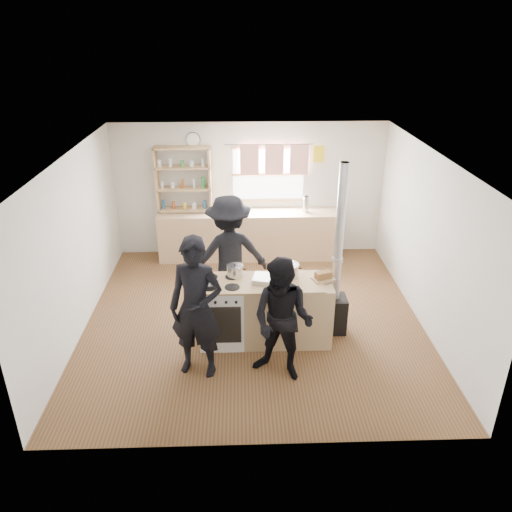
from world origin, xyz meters
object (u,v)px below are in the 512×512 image
at_px(stockpot_stove, 235,271).
at_px(person_near_right, 283,320).
at_px(cooking_island, 265,311).
at_px(stockpot_counter, 288,270).
at_px(roast_tray, 265,279).
at_px(skillet_greens, 209,284).
at_px(thermos, 306,204).
at_px(person_near_left, 196,308).
at_px(person_far, 229,254).
at_px(bread_board, 323,276).
at_px(flue_heater, 335,291).

height_order(stockpot_stove, person_near_right, person_near_right).
relative_size(cooking_island, stockpot_counter, 6.84).
bearing_deg(roast_tray, skillet_greens, -173.81).
bearing_deg(thermos, cooking_island, -107.75).
relative_size(stockpot_stove, person_near_left, 0.12).
xyz_separation_m(roast_tray, person_far, (-0.49, 0.92, -0.05)).
relative_size(thermos, stockpot_stove, 1.31).
bearing_deg(person_near_right, person_far, 137.65).
distance_m(stockpot_counter, person_near_right, 0.95).
bearing_deg(stockpot_counter, person_far, 136.33).
relative_size(thermos, bread_board, 0.90).
relative_size(thermos, person_near_left, 0.16).
xyz_separation_m(skillet_greens, stockpot_stove, (0.35, 0.25, 0.05)).
bearing_deg(thermos, person_far, -126.77).
xyz_separation_m(thermos, cooking_island, (-0.89, -2.77, -0.58)).
distance_m(thermos, roast_tray, 2.91).
height_order(stockpot_counter, person_far, person_far).
distance_m(person_near_right, person_far, 1.83).
bearing_deg(person_far, stockpot_counter, 123.33).
bearing_deg(stockpot_stove, skillet_greens, -143.82).
bearing_deg(person_near_left, bread_board, 36.71).
distance_m(bread_board, flue_heater, 0.44).
height_order(thermos, flue_heater, flue_heater).
bearing_deg(bread_board, person_near_right, -127.15).
distance_m(skillet_greens, person_near_right, 1.17).
bearing_deg(stockpot_stove, roast_tray, -23.14).
bearing_deg(person_near_left, person_near_right, 7.59).
bearing_deg(bread_board, stockpot_counter, 167.47).
bearing_deg(stockpot_counter, skillet_greens, -168.79).
bearing_deg(person_near_right, stockpot_stove, 147.37).
bearing_deg(thermos, bread_board, -92.11).
xyz_separation_m(person_near_left, person_near_right, (1.05, -0.12, -0.12)).
bearing_deg(thermos, flue_heater, -87.48).
bearing_deg(flue_heater, roast_tray, -168.19).
height_order(stockpot_counter, person_near_right, person_near_right).
height_order(thermos, person_near_right, person_near_right).
bearing_deg(flue_heater, bread_board, -139.69).
relative_size(skillet_greens, person_near_left, 0.14).
bearing_deg(bread_board, person_far, 145.40).
bearing_deg(flue_heater, thermos, 92.52).
bearing_deg(person_near_left, roast_tray, 51.37).
relative_size(cooking_island, roast_tray, 5.35).
xyz_separation_m(skillet_greens, person_near_right, (0.93, -0.70, -0.15)).
xyz_separation_m(cooking_island, roast_tray, (-0.01, -0.00, 0.51)).
xyz_separation_m(stockpot_stove, bread_board, (1.19, -0.14, -0.03)).
xyz_separation_m(thermos, person_far, (-1.39, -1.86, -0.13)).
distance_m(skillet_greens, person_near_left, 0.59).
relative_size(skillet_greens, stockpot_counter, 0.92).
relative_size(skillet_greens, person_near_right, 0.16).
height_order(stockpot_stove, person_far, person_far).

